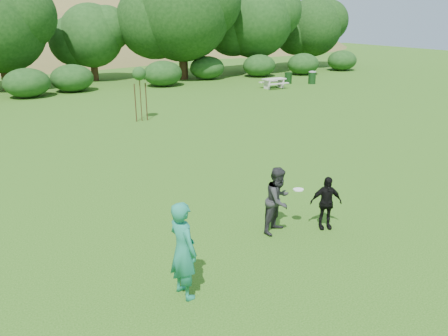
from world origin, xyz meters
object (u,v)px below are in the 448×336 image
object	(u,v)px
sapling	(139,75)
picnic_table	(274,82)
trash_can_near	(288,78)
trash_can_lidded	(312,77)
player_black	(326,203)
player_teal	(183,250)
player_grey	(278,200)

from	to	relation	value
sapling	picnic_table	world-z (taller)	sapling
picnic_table	trash_can_near	bearing A→B (deg)	30.84
trash_can_lidded	trash_can_near	bearing A→B (deg)	146.83
player_black	trash_can_near	size ratio (longest dim) A/B	1.61
player_teal	picnic_table	size ratio (longest dim) A/B	1.14
sapling	player_grey	bearing A→B (deg)	-94.62
player_grey	picnic_table	size ratio (longest dim) A/B	0.98
player_black	sapling	size ratio (longest dim) A/B	0.51
player_black	sapling	xyz separation A→B (m)	(-0.09, 14.27, 1.69)
trash_can_near	sapling	distance (m)	16.63
player_grey	trash_can_near	xyz separation A→B (m)	(16.11, 20.73, -0.43)
player_grey	sapling	xyz separation A→B (m)	(1.12, 13.81, 1.54)
player_teal	sapling	distance (m)	15.83
player_black	sapling	world-z (taller)	sapling
trash_can_near	player_grey	bearing A→B (deg)	-127.86
trash_can_near	sapling	size ratio (longest dim) A/B	0.32
player_grey	player_teal	bearing A→B (deg)	178.62
player_black	sapling	distance (m)	14.37
player_black	picnic_table	world-z (taller)	player_black
player_black	trash_can_lidded	distance (m)	26.05
player_teal	picnic_table	distance (m)	26.63
player_grey	sapling	world-z (taller)	sapling
trash_can_near	sapling	world-z (taller)	sapling
player_teal	player_black	distance (m)	4.58
sapling	trash_can_lidded	world-z (taller)	sapling
player_black	sapling	bearing A→B (deg)	113.93
trash_can_near	trash_can_lidded	world-z (taller)	trash_can_lidded
player_grey	trash_can_near	size ratio (longest dim) A/B	1.96
trash_can_lidded	player_black	bearing A→B (deg)	-129.39
trash_can_near	sapling	xyz separation A→B (m)	(-15.00, -6.92, 1.97)
player_grey	picnic_table	bearing A→B (deg)	31.17
trash_can_near	picnic_table	size ratio (longest dim) A/B	0.50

